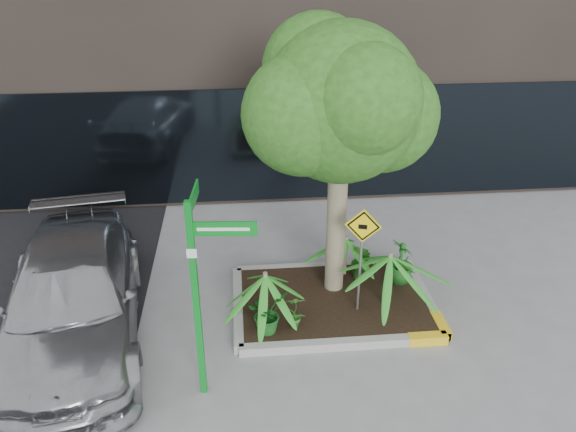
{
  "coord_description": "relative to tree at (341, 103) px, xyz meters",
  "views": [
    {
      "loc": [
        -1.28,
        -7.41,
        5.68
      ],
      "look_at": [
        -0.57,
        0.2,
        1.8
      ],
      "focal_mm": 35.0,
      "sensor_mm": 36.0,
      "label": 1
    }
  ],
  "objects": [
    {
      "name": "ground",
      "position": [
        -0.27,
        -0.67,
        -3.4
      ],
      "size": [
        80.0,
        80.0,
        0.0
      ],
      "primitive_type": "plane",
      "color": "gray",
      "rests_on": "ground"
    },
    {
      "name": "planter",
      "position": [
        -0.04,
        -0.4,
        -3.3
      ],
      "size": [
        3.35,
        2.36,
        0.15
      ],
      "color": "#9E9E99",
      "rests_on": "ground"
    },
    {
      "name": "tree",
      "position": [
        0.0,
        0.0,
        0.0
      ],
      "size": [
        3.11,
        2.76,
        4.66
      ],
      "color": "gray",
      "rests_on": "ground"
    },
    {
      "name": "palm_front",
      "position": [
        0.77,
        -0.65,
        -2.31
      ],
      "size": [
        1.14,
        1.14,
        1.26
      ],
      "color": "gray",
      "rests_on": "ground"
    },
    {
      "name": "palm_left",
      "position": [
        -1.22,
        -0.83,
        -2.44
      ],
      "size": [
        0.98,
        0.98,
        1.09
      ],
      "color": "gray",
      "rests_on": "ground"
    },
    {
      "name": "palm_back",
      "position": [
        0.26,
        0.37,
        -2.54
      ],
      "size": [
        0.87,
        0.87,
        0.96
      ],
      "color": "gray",
      "rests_on": "ground"
    },
    {
      "name": "parked_car",
      "position": [
        -4.16,
        -0.76,
        -2.7
      ],
      "size": [
        2.67,
        5.08,
        1.4
      ],
      "primitive_type": "imported",
      "rotation": [
        0.0,
        0.0,
        0.15
      ],
      "color": "#A5A5A9",
      "rests_on": "ground"
    },
    {
      "name": "shrub_a",
      "position": [
        -1.22,
        -1.12,
        -2.92
      ],
      "size": [
        0.83,
        0.83,
        0.66
      ],
      "primitive_type": "imported",
      "rotation": [
        0.0,
        0.0,
        0.9
      ],
      "color": "#18561B",
      "rests_on": "planter"
    },
    {
      "name": "shrub_b",
      "position": [
        1.19,
        0.04,
        -2.85
      ],
      "size": [
        0.54,
        0.54,
        0.8
      ],
      "primitive_type": "imported",
      "rotation": [
        0.0,
        0.0,
        1.8
      ],
      "color": "#1D621E",
      "rests_on": "planter"
    },
    {
      "name": "shrub_c",
      "position": [
        -0.78,
        -1.07,
        -2.96
      ],
      "size": [
        0.33,
        0.33,
        0.59
      ],
      "primitive_type": "imported",
      "rotation": [
        0.0,
        0.0,
        3.09
      ],
      "color": "#2D6B21",
      "rests_on": "planter"
    },
    {
      "name": "shrub_d",
      "position": [
        0.52,
        0.16,
        -2.88
      ],
      "size": [
        0.53,
        0.53,
        0.74
      ],
      "primitive_type": "imported",
      "rotation": [
        0.0,
        0.0,
        5.11
      ],
      "color": "#265E1B",
      "rests_on": "planter"
    },
    {
      "name": "street_sign_post",
      "position": [
        -2.1,
        -2.12,
        -1.6
      ],
      "size": [
        0.86,
        0.88,
        2.91
      ],
      "rotation": [
        0.0,
        0.0,
        -0.08
      ],
      "color": "#0C8B23",
      "rests_on": "ground"
    },
    {
      "name": "cattle_sign",
      "position": [
        0.28,
        -0.72,
        -2.01
      ],
      "size": [
        0.55,
        0.17,
        1.83
      ],
      "rotation": [
        0.0,
        0.0,
        -0.28
      ],
      "color": "slate",
      "rests_on": "ground"
    }
  ]
}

